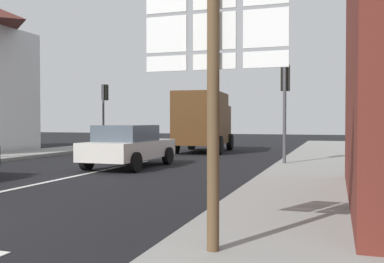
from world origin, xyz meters
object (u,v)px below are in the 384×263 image
at_px(route_sign_post, 214,86).
at_px(traffic_light_near_right, 285,92).
at_px(traffic_light_far_left, 105,101).
at_px(delivery_truck, 203,120).
at_px(sedan_far, 129,145).

height_order(route_sign_post, traffic_light_near_right, traffic_light_near_right).
bearing_deg(traffic_light_far_left, delivery_truck, -6.29).
xyz_separation_m(delivery_truck, traffic_light_near_right, (4.84, -6.17, 0.99)).
relative_size(sedan_far, route_sign_post, 1.32).
bearing_deg(route_sign_post, traffic_light_near_right, 92.15).
bearing_deg(delivery_truck, traffic_light_near_right, -51.88).
relative_size(sedan_far, delivery_truck, 0.82).
distance_m(delivery_truck, route_sign_post, 17.92).
height_order(sedan_far, route_sign_post, route_sign_post).
relative_size(route_sign_post, traffic_light_near_right, 0.90).
bearing_deg(traffic_light_far_left, sedan_far, -56.17).
bearing_deg(delivery_truck, traffic_light_far_left, 173.71).
relative_size(sedan_far, traffic_light_far_left, 1.14).
bearing_deg(traffic_light_near_right, traffic_light_far_left, 148.06).
bearing_deg(delivery_truck, route_sign_post, -72.95).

